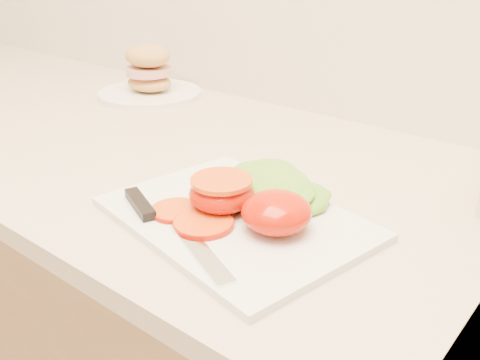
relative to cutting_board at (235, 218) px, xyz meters
The scene contains 9 objects.
cutting_board is the anchor object (origin of this frame).
tomato_half_dome 0.07m from the cutting_board, ahead, with size 0.09×0.09×0.05m, color red.
tomato_half_cut 0.04m from the cutting_board, behind, with size 0.09×0.09×0.04m.
tomato_slice_0 0.05m from the cutting_board, 103.99° to the right, with size 0.07×0.07×0.01m, color #D2561A.
tomato_slice_1 0.08m from the cutting_board, 145.77° to the right, with size 0.06×0.06×0.01m, color #D2561A.
lettuce_leaf_0 0.07m from the cutting_board, 90.47° to the left, with size 0.16×0.11×0.03m, color #6DC434.
lettuce_leaf_1 0.08m from the cutting_board, 58.60° to the left, with size 0.11×0.08×0.02m, color #6DC434.
knife 0.09m from the cutting_board, 129.59° to the right, with size 0.24×0.09×0.01m.
sandwich_plate 0.63m from the cutting_board, 147.67° to the left, with size 0.23×0.23×0.11m.
Camera 1 is at (0.26, 1.08, 1.26)m, focal length 40.00 mm.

